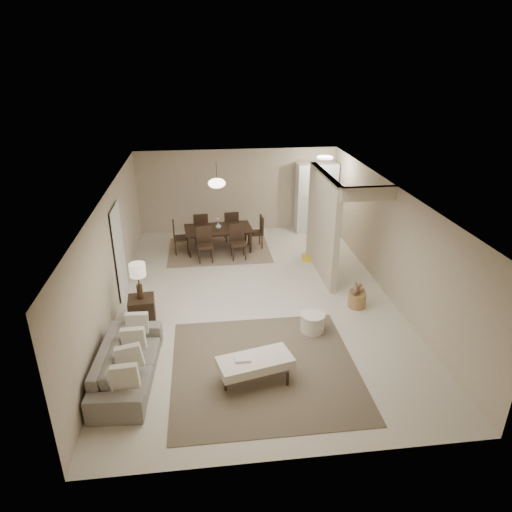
{
  "coord_description": "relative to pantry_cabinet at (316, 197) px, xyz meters",
  "views": [
    {
      "loc": [
        -1.07,
        -8.95,
        5.01
      ],
      "look_at": [
        0.01,
        -0.02,
        1.05
      ],
      "focal_mm": 32.0,
      "sensor_mm": 36.0,
      "label": 1
    }
  ],
  "objects": [
    {
      "name": "back_wall",
      "position": [
        -2.35,
        0.35,
        0.2
      ],
      "size": [
        6.0,
        0.0,
        6.0
      ],
      "primitive_type": "plane",
      "rotation": [
        1.57,
        0.0,
        0.0
      ],
      "color": "#B9A68C",
      "rests_on": "floor"
    },
    {
      "name": "living_rug",
      "position": [
        -2.49,
        -6.66,
        -1.04
      ],
      "size": [
        3.2,
        3.2,
        0.01
      ],
      "primitive_type": "cube",
      "color": "brown",
      "rests_on": "floor"
    },
    {
      "name": "side_table",
      "position": [
        -4.75,
        -4.88,
        -0.77
      ],
      "size": [
        0.55,
        0.55,
        0.56
      ],
      "primitive_type": "cube",
      "rotation": [
        0.0,
        0.0,
        0.08
      ],
      "color": "black",
      "rests_on": "floor"
    },
    {
      "name": "left_wall",
      "position": [
        -5.35,
        -4.15,
        0.2
      ],
      "size": [
        0.0,
        9.0,
        9.0
      ],
      "primitive_type": "plane",
      "rotation": [
        1.57,
        0.0,
        1.57
      ],
      "color": "#B9A68C",
      "rests_on": "floor"
    },
    {
      "name": "pantry_cabinet",
      "position": [
        0.0,
        0.0,
        0.0
      ],
      "size": [
        1.2,
        0.55,
        2.1
      ],
      "primitive_type": "cube",
      "color": "white",
      "rests_on": "floor"
    },
    {
      "name": "floor",
      "position": [
        -2.35,
        -4.15,
        -1.05
      ],
      "size": [
        9.0,
        9.0,
        0.0
      ],
      "primitive_type": "plane",
      "color": "beige",
      "rests_on": "ground"
    },
    {
      "name": "ottoman_bench",
      "position": [
        -2.69,
        -6.96,
        -0.7
      ],
      "size": [
        1.33,
        0.84,
        0.44
      ],
      "rotation": [
        0.0,
        0.0,
        0.24
      ],
      "color": "silver",
      "rests_on": "living_rug"
    },
    {
      "name": "table_lamp",
      "position": [
        -4.75,
        -4.88,
        0.07
      ],
      "size": [
        0.32,
        0.32,
        0.76
      ],
      "color": "#402A1B",
      "rests_on": "side_table"
    },
    {
      "name": "dining_chairs",
      "position": [
        -3.03,
        -1.27,
        -0.59
      ],
      "size": [
        2.49,
        1.87,
        0.92
      ],
      "color": "black",
      "rests_on": "dining_rug"
    },
    {
      "name": "sofa",
      "position": [
        -4.8,
        -6.66,
        -0.73
      ],
      "size": [
        2.25,
        1.0,
        0.64
      ],
      "primitive_type": "imported",
      "rotation": [
        0.0,
        0.0,
        1.51
      ],
      "color": "slate",
      "rests_on": "floor"
    },
    {
      "name": "pendant_light",
      "position": [
        -3.03,
        -1.27,
        0.87
      ],
      "size": [
        0.46,
        0.46,
        0.71
      ],
      "color": "#402A1B",
      "rests_on": "ceiling"
    },
    {
      "name": "right_wall",
      "position": [
        0.65,
        -4.15,
        0.2
      ],
      "size": [
        0.0,
        9.0,
        9.0
      ],
      "primitive_type": "plane",
      "rotation": [
        1.57,
        0.0,
        -1.57
      ],
      "color": "#B9A68C",
      "rests_on": "floor"
    },
    {
      "name": "dining_rug",
      "position": [
        -3.03,
        -1.27,
        -1.04
      ],
      "size": [
        2.8,
        2.1,
        0.01
      ],
      "primitive_type": "cube",
      "color": "#776049",
      "rests_on": "floor"
    },
    {
      "name": "flush_light",
      "position": [
        -0.05,
        -0.95,
        1.41
      ],
      "size": [
        0.44,
        0.44,
        0.05
      ],
      "primitive_type": "cylinder",
      "color": "white",
      "rests_on": "ceiling"
    },
    {
      "name": "partition",
      "position": [
        -0.55,
        -2.9,
        0.2
      ],
      "size": [
        0.15,
        2.5,
        2.5
      ],
      "primitive_type": "cube",
      "color": "#B9A68C",
      "rests_on": "floor"
    },
    {
      "name": "wicker_basket",
      "position": [
        -0.21,
        -4.78,
        -0.89
      ],
      "size": [
        0.48,
        0.48,
        0.32
      ],
      "primitive_type": "cylinder",
      "rotation": [
        0.0,
        0.0,
        0.3
      ],
      "color": "olive",
      "rests_on": "floor"
    },
    {
      "name": "ceiling",
      "position": [
        -2.35,
        -4.15,
        1.45
      ],
      "size": [
        9.0,
        9.0,
        0.0
      ],
      "primitive_type": "plane",
      "rotation": [
        3.14,
        0.0,
        0.0
      ],
      "color": "white",
      "rests_on": "back_wall"
    },
    {
      "name": "yellow_mat",
      "position": [
        -0.43,
        -2.18,
        -1.04
      ],
      "size": [
        0.89,
        0.61,
        0.01
      ],
      "primitive_type": "cube",
      "rotation": [
        0.0,
        0.0,
        -0.13
      ],
      "color": "yellow",
      "rests_on": "floor"
    },
    {
      "name": "round_pouf",
      "position": [
        -1.39,
        -5.61,
        -0.86
      ],
      "size": [
        0.48,
        0.48,
        0.38
      ],
      "primitive_type": "cylinder",
      "color": "silver",
      "rests_on": "floor"
    },
    {
      "name": "vase",
      "position": [
        -3.03,
        -1.27,
        -0.32
      ],
      "size": [
        0.21,
        0.21,
        0.17
      ],
      "primitive_type": "imported",
      "rotation": [
        0.0,
        0.0,
        -0.41
      ],
      "color": "silver",
      "rests_on": "dining_table"
    },
    {
      "name": "doorway",
      "position": [
        -5.32,
        -3.55,
        -0.03
      ],
      "size": [
        0.04,
        0.9,
        2.04
      ],
      "primitive_type": "cube",
      "color": "black",
      "rests_on": "floor"
    },
    {
      "name": "dining_table",
      "position": [
        -3.03,
        -1.27,
        -0.73
      ],
      "size": [
        1.9,
        1.15,
        0.64
      ],
      "primitive_type": "imported",
      "rotation": [
        0.0,
        0.0,
        0.07
      ],
      "color": "black",
      "rests_on": "dining_rug"
    }
  ]
}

